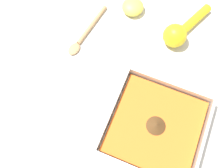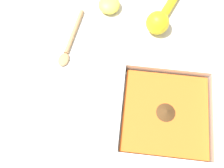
{
  "view_description": "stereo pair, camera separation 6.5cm",
  "coord_description": "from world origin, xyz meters",
  "px_view_note": "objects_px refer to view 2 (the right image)",
  "views": [
    {
      "loc": [
        0.12,
        -0.02,
        0.63
      ],
      "look_at": [
        -0.1,
        -0.11,
        0.03
      ],
      "focal_mm": 42.0,
      "sensor_mm": 36.0,
      "label": 1
    },
    {
      "loc": [
        0.13,
        -0.09,
        0.63
      ],
      "look_at": [
        -0.1,
        -0.11,
        0.03
      ],
      "focal_mm": 42.0,
      "sensor_mm": 36.0,
      "label": 2
    }
  ],
  "objects_px": {
    "lemon_half": "(109,5)",
    "wooden_spoon": "(71,41)",
    "square_dish": "(165,114)",
    "lemon_squeezer": "(161,18)"
  },
  "relations": [
    {
      "from": "lemon_half",
      "to": "lemon_squeezer",
      "type": "bearing_deg",
      "value": 75.79
    },
    {
      "from": "lemon_squeezer",
      "to": "wooden_spoon",
      "type": "xyz_separation_m",
      "value": [
        0.09,
        -0.24,
        -0.02
      ]
    },
    {
      "from": "square_dish",
      "to": "lemon_squeezer",
      "type": "bearing_deg",
      "value": -175.22
    },
    {
      "from": "lemon_squeezer",
      "to": "wooden_spoon",
      "type": "bearing_deg",
      "value": -46.31
    },
    {
      "from": "lemon_squeezer",
      "to": "wooden_spoon",
      "type": "relative_size",
      "value": 0.96
    },
    {
      "from": "lemon_half",
      "to": "wooden_spoon",
      "type": "distance_m",
      "value": 0.15
    },
    {
      "from": "lemon_half",
      "to": "wooden_spoon",
      "type": "xyz_separation_m",
      "value": [
        0.12,
        -0.09,
        -0.01
      ]
    },
    {
      "from": "square_dish",
      "to": "wooden_spoon",
      "type": "xyz_separation_m",
      "value": [
        -0.18,
        -0.26,
        -0.01
      ]
    },
    {
      "from": "square_dish",
      "to": "lemon_half",
      "type": "relative_size",
      "value": 3.57
    },
    {
      "from": "square_dish",
      "to": "lemon_half",
      "type": "height_order",
      "value": "square_dish"
    }
  ]
}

